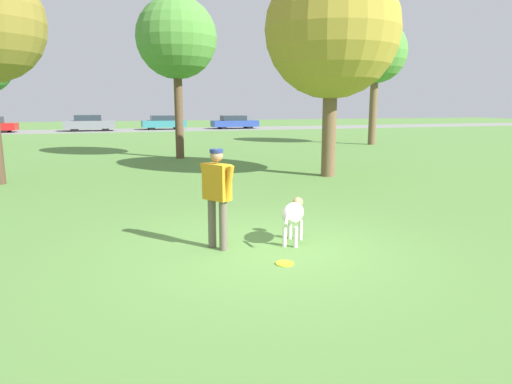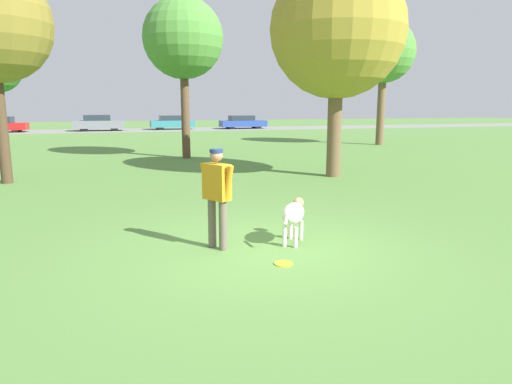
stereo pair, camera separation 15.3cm
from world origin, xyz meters
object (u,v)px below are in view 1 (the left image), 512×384
at_px(dog, 293,214).
at_px(parked_car_teal, 163,123).
at_px(frisbee, 285,263).
at_px(tree_mid_center, 176,39).
at_px(person, 217,190).
at_px(tree_near_right, 332,31).
at_px(parked_car_blue, 234,122).
at_px(parked_car_grey, 90,123).
at_px(tree_far_right, 376,53).

bearing_deg(dog, parked_car_teal, 30.32).
distance_m(frisbee, tree_mid_center, 14.68).
bearing_deg(person, frisbee, 3.61).
distance_m(person, frisbee, 1.58).
distance_m(tree_near_right, parked_car_blue, 29.83).
height_order(frisbee, parked_car_teal, parked_car_teal).
relative_size(person, parked_car_grey, 0.38).
bearing_deg(parked_car_grey, person, -84.76).
distance_m(person, tree_near_right, 8.88).
height_order(tree_mid_center, parked_car_teal, tree_mid_center).
relative_size(person, dog, 1.61).
bearing_deg(frisbee, parked_car_blue, 76.40).
bearing_deg(dog, tree_far_right, -2.01).
bearing_deg(tree_mid_center, dog, -89.68).
relative_size(person, parked_car_teal, 0.40).
relative_size(frisbee, parked_car_teal, 0.07).
height_order(parked_car_teal, parked_car_blue, parked_car_teal).
xyz_separation_m(tree_near_right, parked_car_grey, (-8.47, 29.03, -3.81)).
bearing_deg(tree_mid_center, parked_car_blue, 69.74).
bearing_deg(tree_mid_center, tree_far_right, 16.99).
xyz_separation_m(person, tree_near_right, (5.08, 6.36, 3.54)).
relative_size(dog, tree_near_right, 0.15).
relative_size(person, tree_mid_center, 0.24).
distance_m(person, tree_far_right, 21.16).
bearing_deg(tree_mid_center, parked_car_grey, 101.52).
xyz_separation_m(tree_mid_center, parked_car_blue, (8.41, 22.77, -4.33)).
xyz_separation_m(parked_car_grey, parked_car_blue, (13.01, 0.19, -0.07)).
bearing_deg(tree_far_right, parked_car_teal, 116.46).
xyz_separation_m(tree_near_right, tree_mid_center, (-3.87, 6.45, 0.45)).
height_order(tree_near_right, parked_car_teal, tree_near_right).
height_order(dog, parked_car_grey, parked_car_grey).
xyz_separation_m(frisbee, tree_far_right, (12.01, 17.35, 5.12)).
height_order(parked_car_grey, parked_car_teal, parked_car_grey).
relative_size(person, tree_far_right, 0.23).
relative_size(parked_car_grey, parked_car_blue, 0.96).
bearing_deg(parked_car_blue, tree_far_right, -81.87).
distance_m(person, parked_car_teal, 36.13).
distance_m(parked_car_teal, parked_car_blue, 6.64).
xyz_separation_m(frisbee, tree_mid_center, (0.44, 13.81, 4.94)).
relative_size(tree_mid_center, tree_far_right, 0.96).
bearing_deg(tree_far_right, frisbee, -124.69).
xyz_separation_m(person, tree_mid_center, (1.21, 12.81, 3.99)).
relative_size(tree_far_right, parked_car_teal, 1.73).
height_order(frisbee, tree_far_right, tree_far_right).
height_order(person, tree_mid_center, tree_mid_center).
bearing_deg(parked_car_grey, parked_car_teal, 5.27).
bearing_deg(tree_far_right, dog, -125.04).
bearing_deg(parked_car_grey, parked_car_blue, 0.62).
relative_size(person, tree_near_right, 0.24).
distance_m(tree_near_right, parked_car_grey, 30.48).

